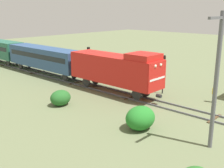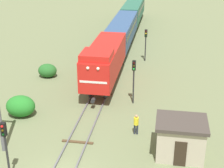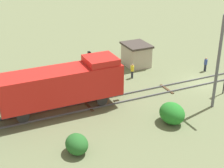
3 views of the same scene
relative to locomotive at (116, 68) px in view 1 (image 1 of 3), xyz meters
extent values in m
cube|color=#4C3823|center=(0.00, -11.16, -2.73)|extent=(2.40, 0.24, 0.09)
cube|color=#4C3823|center=(0.00, -2.30, -2.73)|extent=(2.40, 0.24, 0.09)
cube|color=#4C3823|center=(0.00, 6.55, -2.73)|extent=(2.40, 0.24, 0.09)
cube|color=#4C3823|center=(0.00, 15.40, -2.73)|extent=(2.40, 0.24, 0.09)
cube|color=#4C3823|center=(0.00, 24.26, -2.73)|extent=(2.40, 0.24, 0.09)
cube|color=red|center=(0.00, 0.24, -0.06)|extent=(2.90, 11.00, 2.90)
cube|color=red|center=(0.00, -3.66, 1.69)|extent=(2.75, 2.80, 0.60)
cube|color=red|center=(0.00, -5.31, -0.06)|extent=(2.84, 0.10, 2.84)
cube|color=white|center=(0.00, -5.35, -0.26)|extent=(2.46, 0.06, 0.20)
sphere|color=white|center=(-0.45, -5.36, 1.04)|extent=(0.28, 0.28, 0.28)
sphere|color=white|center=(0.45, -5.36, 1.04)|extent=(0.28, 0.28, 0.28)
cylinder|color=#262628|center=(0.00, -5.61, -1.91)|extent=(0.36, 0.50, 0.36)
cylinder|color=#262628|center=(-0.72, -3.46, -2.06)|extent=(0.18, 1.10, 1.10)
cylinder|color=#262628|center=(0.72, -3.46, -2.06)|extent=(0.18, 1.10, 1.10)
cylinder|color=#262628|center=(-0.72, 3.94, -2.06)|extent=(0.18, 1.10, 1.10)
cylinder|color=#262628|center=(0.72, 3.94, -2.06)|extent=(0.18, 1.10, 1.10)
cube|color=#2D4C7A|center=(0.00, 13.34, -0.30)|extent=(2.80, 14.00, 2.70)
cube|color=black|center=(0.00, 13.34, 0.05)|extent=(2.84, 12.88, 0.64)
cylinder|color=#262628|center=(-0.72, 7.94, -2.13)|extent=(0.16, 0.96, 0.96)
cylinder|color=#262628|center=(0.72, 7.94, -2.13)|extent=(0.16, 0.96, 0.96)
cylinder|color=#262628|center=(-0.72, 18.74, -2.13)|extent=(0.16, 0.96, 0.96)
cylinder|color=#262628|center=(0.72, 18.74, -2.13)|extent=(0.16, 0.96, 0.96)
cylinder|color=#262628|center=(-0.72, 22.54, -2.13)|extent=(0.16, 0.96, 0.96)
cylinder|color=#262628|center=(0.72, 22.54, -2.13)|extent=(0.16, 0.96, 0.96)
cylinder|color=#262628|center=(3.40, -3.84, -0.68)|extent=(0.14, 0.14, 4.18)
cube|color=black|center=(3.40, -3.84, 0.96)|extent=(0.32, 0.24, 0.90)
sphere|color=#390606|center=(3.40, -3.98, 1.23)|extent=(0.16, 0.16, 0.16)
sphere|color=#3C3306|center=(3.40, -3.98, 0.95)|extent=(0.16, 0.16, 0.16)
sphere|color=green|center=(3.40, -3.98, 0.67)|extent=(0.16, 0.16, 0.16)
cylinder|color=#262628|center=(3.60, 8.18, -0.77)|extent=(0.14, 0.14, 4.00)
cube|color=black|center=(3.60, 8.18, 0.78)|extent=(0.32, 0.24, 0.90)
sphere|color=#390606|center=(3.60, 8.04, 1.05)|extent=(0.16, 0.16, 0.16)
sphere|color=yellow|center=(3.60, 8.04, 0.77)|extent=(0.16, 0.16, 0.16)
sphere|color=black|center=(3.60, 8.04, 0.49)|extent=(0.16, 0.16, 0.16)
cylinder|color=#262B38|center=(4.10, -9.23, -2.35)|extent=(0.15, 0.15, 0.85)
cylinder|color=#262B38|center=(4.30, -9.23, -2.35)|extent=(0.15, 0.15, 0.85)
cylinder|color=yellow|center=(4.20, -9.23, -1.61)|extent=(0.38, 0.38, 0.62)
sphere|color=tan|center=(4.20, -9.23, -1.19)|extent=(0.23, 0.23, 0.23)
cylinder|color=#595960|center=(-5.00, -13.00, 1.64)|extent=(0.28, 0.28, 8.82)
cube|color=#595960|center=(-5.90, -13.00, 5.65)|extent=(1.80, 0.16, 0.16)
ellipsoid|color=#256026|center=(-6.58, 1.11, -2.02)|extent=(2.06, 1.68, 1.50)
ellipsoid|color=#237626|center=(-5.85, -7.82, -1.86)|extent=(2.51, 2.05, 1.82)
camera|label=1|loc=(-21.92, -19.77, 6.10)|focal=45.00mm
camera|label=2|loc=(6.13, -32.39, 11.42)|focal=55.00mm
camera|label=3|loc=(-27.16, 7.66, 12.72)|focal=55.00mm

